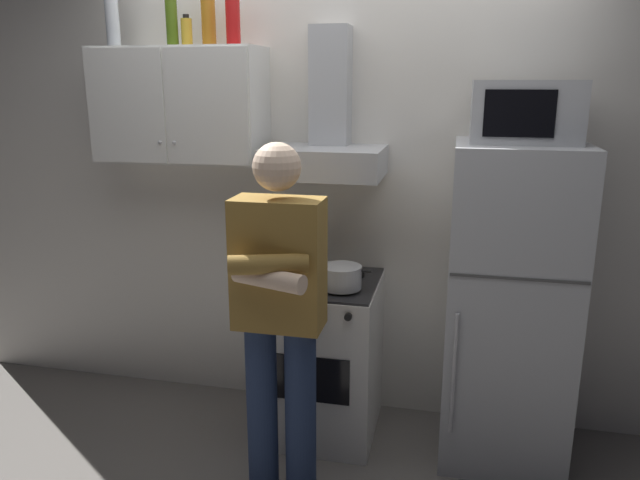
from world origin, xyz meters
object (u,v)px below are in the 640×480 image
Objects in this scene: upper_cabinet at (180,105)px; bottle_spice_jar at (187,32)px; person_standing at (279,315)px; bottle_olive_oil at (172,21)px; refrigerator at (509,306)px; bottle_soda_red at (233,21)px; cooking_pot at (341,277)px; stove_oven at (321,356)px; microwave at (525,112)px; bottle_liquor_amber at (209,21)px; bottle_vodka_clear at (112,17)px; range_hood at (327,137)px.

bottle_spice_jar is (0.06, -0.01, 0.37)m from upper_cabinet.
person_standing is 1.65m from bottle_olive_oil.
bottle_soda_red is at bearing 175.09° from refrigerator.
upper_cabinet is 0.38m from bottle_spice_jar.
cooking_pot is at bearing -14.73° from upper_cabinet.
stove_oven is 3.49× the size of bottle_soda_red.
person_standing is 1.53m from bottle_soda_red.
microwave is at bearing -3.32° from bottle_spice_jar.
bottle_liquor_amber reaches higher than bottle_spice_jar.
microwave is at bearing -4.19° from bottle_soda_red.
upper_cabinet is at bearing 172.44° from bottle_spice_jar.
bottle_soda_red is 1.60× the size of bottle_spice_jar.
bottle_vodka_clear is at bearing -177.27° from upper_cabinet.
upper_cabinet is at bearing -169.62° from bottle_liquor_amber.
stove_oven is 1.81m from bottle_soda_red.
bottle_spice_jar is at bearing -179.26° from range_hood.
stove_oven is at bearing -9.02° from bottle_spice_jar.
upper_cabinet reaches higher than microwave.
bottle_vodka_clear is (-2.10, 0.09, 0.46)m from microwave.
range_hood is 2.49× the size of cooking_pot.
cooking_pot is 1.48m from bottle_liquor_amber.
bottle_soda_red reaches higher than bottle_spice_jar.
bottle_liquor_amber reaches higher than stove_oven.
bottle_spice_jar is (0.07, 0.01, -0.05)m from bottle_olive_oil.
refrigerator is (0.95, -0.13, -0.80)m from range_hood.
upper_cabinet is 0.55× the size of person_standing.
bottle_olive_oil is at bearing 176.63° from refrigerator.
bottle_liquor_amber is at bearing 166.10° from stove_oven.
stove_oven is 5.60× the size of bottle_spice_jar.
stove_oven is at bearing 85.28° from person_standing.
stove_oven is at bearing 137.51° from cooking_pot.
refrigerator is at bearing -4.91° from bottle_soda_red.
person_standing is at bearing -148.00° from microwave.
refrigerator is at bearing -4.07° from upper_cabinet.
cooking_pot is (-0.82, -0.14, -0.81)m from microwave.
upper_cabinet is 1.26m from cooking_pot.
upper_cabinet is at bearing 175.93° from refrigerator.
microwave is at bearing -6.46° from range_hood.
cooking_pot is 1.15× the size of bottle_liquor_amber.
bottle_olive_oil is at bearing 172.66° from stove_oven.
person_standing is 6.55× the size of bottle_soda_red.
range_hood is at bearing 173.54° from microwave.
bottle_vodka_clear is 0.42m from bottle_spice_jar.
upper_cabinet is 5.77× the size of bottle_spice_jar.
refrigerator reaches higher than cooking_pot.
microwave is 1.65m from bottle_liquor_amber.
bottle_spice_jar reaches higher than stove_oven.
bottle_liquor_amber is (-0.63, 0.16, 1.74)m from stove_oven.
microwave reaches higher than refrigerator.
upper_cabinet is 1.55m from stove_oven.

